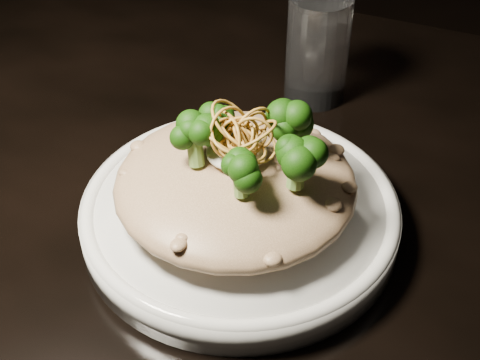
{
  "coord_description": "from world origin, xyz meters",
  "views": [
    {
      "loc": [
        0.15,
        -0.46,
        1.17
      ],
      "look_at": [
        -0.02,
        -0.06,
        0.81
      ],
      "focal_mm": 50.0,
      "sensor_mm": 36.0,
      "label": 1
    }
  ],
  "objects": [
    {
      "name": "cheese",
      "position": [
        -0.03,
        -0.05,
        0.83
      ],
      "size": [
        0.05,
        0.05,
        0.01
      ],
      "primitive_type": "ellipsoid",
      "color": "white",
      "rests_on": "risotto"
    },
    {
      "name": "plate",
      "position": [
        -0.02,
        -0.06,
        0.76
      ],
      "size": [
        0.28,
        0.28,
        0.03
      ],
      "primitive_type": "cylinder",
      "color": "silver",
      "rests_on": "table"
    },
    {
      "name": "risotto",
      "position": [
        -0.03,
        -0.06,
        0.8
      ],
      "size": [
        0.21,
        0.21,
        0.05
      ],
      "primitive_type": "ellipsoid",
      "color": "brown",
      "rests_on": "plate"
    },
    {
      "name": "table",
      "position": [
        0.0,
        0.0,
        0.67
      ],
      "size": [
        1.1,
        0.8,
        0.75
      ],
      "color": "black",
      "rests_on": "ground"
    },
    {
      "name": "broccoli",
      "position": [
        -0.02,
        -0.06,
        0.85
      ],
      "size": [
        0.12,
        0.12,
        0.04
      ],
      "primitive_type": null,
      "color": "black",
      "rests_on": "risotto"
    },
    {
      "name": "drinking_glass",
      "position": [
        -0.03,
        0.17,
        0.81
      ],
      "size": [
        0.09,
        0.09,
        0.12
      ],
      "primitive_type": "cylinder",
      "rotation": [
        0.0,
        0.0,
        0.31
      ],
      "color": "white",
      "rests_on": "table"
    },
    {
      "name": "shallots",
      "position": [
        -0.02,
        -0.06,
        0.86
      ],
      "size": [
        0.06,
        0.06,
        0.04
      ],
      "primitive_type": null,
      "color": "#91591E",
      "rests_on": "cheese"
    }
  ]
}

